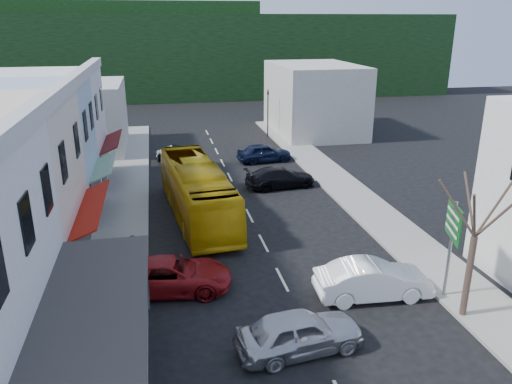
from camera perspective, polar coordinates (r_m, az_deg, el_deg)
name	(u,v)px	position (r m, az deg, el deg)	size (l,w,h in m)	color
ground	(282,279)	(23.19, 2.99, -9.94)	(120.00, 120.00, 0.00)	black
sidewalk_left	(124,212)	(31.73, -14.88, -2.19)	(3.00, 52.00, 0.15)	gray
sidewalk_right	(354,196)	(34.09, 11.09, -0.40)	(3.00, 52.00, 0.15)	gray
shopfront_row	(4,180)	(26.68, -26.85, 1.22)	(8.25, 30.00, 8.00)	silver
distant_block_left	(78,117)	(47.82, -19.66, 8.08)	(8.00, 10.00, 6.00)	#B7B2A8
distant_block_right	(314,99)	(52.75, 6.66, 10.54)	(8.00, 12.00, 7.00)	#B7B2A8
hillside	(175,49)	(84.90, -9.26, 15.83)	(80.00, 26.00, 14.00)	black
bus	(197,192)	(29.76, -6.79, -0.06)	(2.50, 11.60, 3.10)	gold
car_silver	(299,334)	(18.45, 4.99, -15.87)	(1.80, 4.40, 1.40)	#BBBBC0
car_white	(373,282)	(22.07, 13.20, -10.02)	(1.80, 4.40, 1.40)	white
car_red	(171,276)	(22.31, -9.73, -9.42)	(1.90, 4.60, 1.40)	maroon
car_black_near	(280,178)	(35.21, 2.80, 1.65)	(1.84, 4.50, 1.40)	black
car_navy_mid	(264,154)	(41.61, 0.95, 4.42)	(1.80, 4.40, 1.40)	black
car_black_far	(180,153)	(42.26, -8.73, 4.43)	(1.80, 4.40, 1.40)	black
pedestrian_left	(134,250)	(24.29, -13.77, -6.45)	(0.60, 0.40, 1.70)	black
direction_sign	(450,251)	(22.28, 21.27, -6.31)	(0.79, 1.94, 4.36)	#0D571B
street_tree	(474,237)	(20.57, 23.69, -4.74)	(2.42, 2.42, 7.00)	#3B2A21
traffic_signal	(268,113)	(50.33, 1.36, 8.96)	(0.52, 0.98, 4.77)	black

